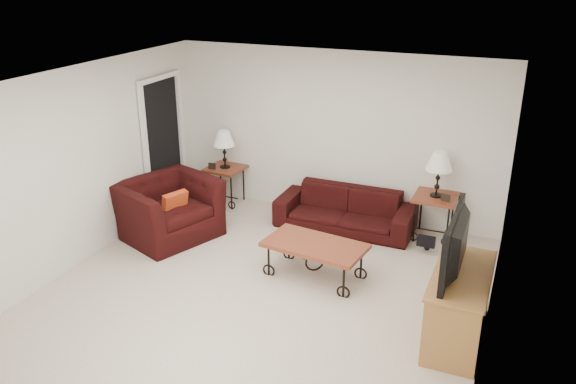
{
  "coord_description": "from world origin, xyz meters",
  "views": [
    {
      "loc": [
        2.62,
        -5.49,
        3.68
      ],
      "look_at": [
        0.0,
        0.7,
        1.0
      ],
      "focal_mm": 36.54,
      "sensor_mm": 36.0,
      "label": 1
    }
  ],
  "objects_px": {
    "lamp_left": "(224,149)",
    "armchair": "(168,209)",
    "sofa": "(345,210)",
    "lamp_right": "(438,174)",
    "coffee_table": "(315,260)",
    "side_table_right": "(434,217)",
    "tv_stand": "(459,306)",
    "television": "(464,245)",
    "backpack": "(428,234)",
    "side_table_left": "(226,185)"
  },
  "relations": [
    {
      "from": "side_table_left",
      "to": "lamp_right",
      "type": "relative_size",
      "value": 0.95
    },
    {
      "from": "sofa",
      "to": "side_table_right",
      "type": "distance_m",
      "value": 1.26
    },
    {
      "from": "side_table_left",
      "to": "side_table_right",
      "type": "height_order",
      "value": "side_table_right"
    },
    {
      "from": "side_table_right",
      "to": "lamp_left",
      "type": "height_order",
      "value": "lamp_left"
    },
    {
      "from": "armchair",
      "to": "tv_stand",
      "type": "relative_size",
      "value": 1.01
    },
    {
      "from": "coffee_table",
      "to": "tv_stand",
      "type": "xyz_separation_m",
      "value": [
        1.8,
        -0.6,
        0.15
      ]
    },
    {
      "from": "lamp_left",
      "to": "television",
      "type": "height_order",
      "value": "television"
    },
    {
      "from": "lamp_left",
      "to": "sofa",
      "type": "bearing_deg",
      "value": -4.99
    },
    {
      "from": "side_table_left",
      "to": "tv_stand",
      "type": "relative_size",
      "value": 0.48
    },
    {
      "from": "coffee_table",
      "to": "lamp_right",
      "type": "bearing_deg",
      "value": 55.52
    },
    {
      "from": "lamp_left",
      "to": "armchair",
      "type": "bearing_deg",
      "value": -96.34
    },
    {
      "from": "coffee_table",
      "to": "armchair",
      "type": "height_order",
      "value": "armchair"
    },
    {
      "from": "backpack",
      "to": "lamp_left",
      "type": "bearing_deg",
      "value": 149.56
    },
    {
      "from": "coffee_table",
      "to": "backpack",
      "type": "distance_m",
      "value": 1.71
    },
    {
      "from": "sofa",
      "to": "side_table_right",
      "type": "xyz_separation_m",
      "value": [
        1.24,
        0.18,
        0.03
      ]
    },
    {
      "from": "side_table_right",
      "to": "backpack",
      "type": "xyz_separation_m",
      "value": [
        0.01,
        -0.43,
        -0.08
      ]
    },
    {
      "from": "lamp_left",
      "to": "backpack",
      "type": "distance_m",
      "value": 3.41
    },
    {
      "from": "tv_stand",
      "to": "lamp_left",
      "type": "bearing_deg",
      "value": 149.97
    },
    {
      "from": "side_table_right",
      "to": "backpack",
      "type": "bearing_deg",
      "value": -89.21
    },
    {
      "from": "sofa",
      "to": "coffee_table",
      "type": "relative_size",
      "value": 1.63
    },
    {
      "from": "sofa",
      "to": "coffee_table",
      "type": "bearing_deg",
      "value": -86.52
    },
    {
      "from": "tv_stand",
      "to": "armchair",
      "type": "bearing_deg",
      "value": 167.78
    },
    {
      "from": "television",
      "to": "backpack",
      "type": "bearing_deg",
      "value": -161.6
    },
    {
      "from": "television",
      "to": "tv_stand",
      "type": "bearing_deg",
      "value": 90.0
    },
    {
      "from": "tv_stand",
      "to": "backpack",
      "type": "distance_m",
      "value": 1.97
    },
    {
      "from": "sofa",
      "to": "side_table_left",
      "type": "relative_size",
      "value": 3.29
    },
    {
      "from": "side_table_left",
      "to": "television",
      "type": "relative_size",
      "value": 0.54
    },
    {
      "from": "coffee_table",
      "to": "backpack",
      "type": "relative_size",
      "value": 2.55
    },
    {
      "from": "armchair",
      "to": "lamp_left",
      "type": "bearing_deg",
      "value": 14.87
    },
    {
      "from": "side_table_left",
      "to": "lamp_left",
      "type": "bearing_deg",
      "value": 0.0
    },
    {
      "from": "side_table_right",
      "to": "armchair",
      "type": "distance_m",
      "value": 3.73
    },
    {
      "from": "coffee_table",
      "to": "lamp_left",
      "type": "bearing_deg",
      "value": 142.05
    },
    {
      "from": "side_table_left",
      "to": "television",
      "type": "bearing_deg",
      "value": -30.16
    },
    {
      "from": "sofa",
      "to": "lamp_right",
      "type": "height_order",
      "value": "lamp_right"
    },
    {
      "from": "tv_stand",
      "to": "sofa",
      "type": "bearing_deg",
      "value": 131.9
    },
    {
      "from": "side_table_right",
      "to": "lamp_right",
      "type": "bearing_deg",
      "value": 0.0
    },
    {
      "from": "tv_stand",
      "to": "television",
      "type": "relative_size",
      "value": 1.12
    },
    {
      "from": "lamp_right",
      "to": "armchair",
      "type": "xyz_separation_m",
      "value": [
        -3.46,
        -1.39,
        -0.55
      ]
    },
    {
      "from": "lamp_right",
      "to": "coffee_table",
      "type": "distance_m",
      "value": 2.16
    },
    {
      "from": "tv_stand",
      "to": "television",
      "type": "bearing_deg",
      "value": 180.0
    },
    {
      "from": "armchair",
      "to": "backpack",
      "type": "bearing_deg",
      "value": -53.2
    },
    {
      "from": "side_table_left",
      "to": "television",
      "type": "distance_m",
      "value": 4.61
    },
    {
      "from": "side_table_left",
      "to": "lamp_right",
      "type": "height_order",
      "value": "lamp_right"
    },
    {
      "from": "coffee_table",
      "to": "tv_stand",
      "type": "bearing_deg",
      "value": -18.59
    },
    {
      "from": "sofa",
      "to": "side_table_left",
      "type": "height_order",
      "value": "side_table_left"
    },
    {
      "from": "side_table_right",
      "to": "lamp_right",
      "type": "height_order",
      "value": "lamp_right"
    },
    {
      "from": "side_table_left",
      "to": "lamp_left",
      "type": "xyz_separation_m",
      "value": [
        0.0,
        0.0,
        0.6
      ]
    },
    {
      "from": "television",
      "to": "backpack",
      "type": "xyz_separation_m",
      "value": [
        -0.62,
        1.86,
        -0.84
      ]
    },
    {
      "from": "lamp_right",
      "to": "tv_stand",
      "type": "xyz_separation_m",
      "value": [
        0.64,
        -2.28,
        -0.58
      ]
    },
    {
      "from": "side_table_right",
      "to": "coffee_table",
      "type": "bearing_deg",
      "value": -124.48
    }
  ]
}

